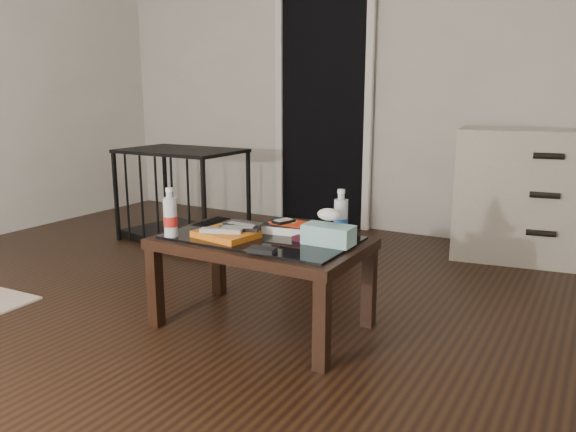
{
  "coord_description": "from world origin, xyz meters",
  "views": [
    {
      "loc": [
        1.75,
        -1.89,
        1.15
      ],
      "look_at": [
        0.42,
        0.43,
        0.55
      ],
      "focal_mm": 35.0,
      "sensor_mm": 36.0,
      "label": 1
    }
  ],
  "objects_px": {
    "water_bottle_left": "(170,212)",
    "water_bottle_right": "(341,214)",
    "textbook": "(291,227)",
    "dresser": "(548,196)",
    "tissue_box": "(329,235)",
    "pet_crate": "(183,211)",
    "coffee_table": "(262,249)"
  },
  "relations": [
    {
      "from": "water_bottle_left",
      "to": "water_bottle_right",
      "type": "xyz_separation_m",
      "value": [
        0.73,
        0.37,
        0.0
      ]
    },
    {
      "from": "water_bottle_right",
      "to": "textbook",
      "type": "bearing_deg",
      "value": 178.88
    },
    {
      "from": "dresser",
      "to": "textbook",
      "type": "bearing_deg",
      "value": -128.28
    },
    {
      "from": "tissue_box",
      "to": "pet_crate",
      "type": "bearing_deg",
      "value": 148.18
    },
    {
      "from": "coffee_table",
      "to": "tissue_box",
      "type": "distance_m",
      "value": 0.36
    },
    {
      "from": "dresser",
      "to": "textbook",
      "type": "distance_m",
      "value": 2.03
    },
    {
      "from": "coffee_table",
      "to": "water_bottle_left",
      "type": "bearing_deg",
      "value": -150.38
    },
    {
      "from": "pet_crate",
      "to": "water_bottle_left",
      "type": "xyz_separation_m",
      "value": [
        1.06,
        -1.33,
        0.35
      ]
    },
    {
      "from": "pet_crate",
      "to": "water_bottle_left",
      "type": "bearing_deg",
      "value": -40.53
    },
    {
      "from": "dresser",
      "to": "coffee_table",
      "type": "bearing_deg",
      "value": -127.95
    },
    {
      "from": "coffee_table",
      "to": "tissue_box",
      "type": "height_order",
      "value": "tissue_box"
    },
    {
      "from": "pet_crate",
      "to": "tissue_box",
      "type": "relative_size",
      "value": 4.34
    },
    {
      "from": "coffee_table",
      "to": "dresser",
      "type": "bearing_deg",
      "value": 60.32
    },
    {
      "from": "coffee_table",
      "to": "pet_crate",
      "type": "relative_size",
      "value": 1.0
    },
    {
      "from": "pet_crate",
      "to": "water_bottle_right",
      "type": "xyz_separation_m",
      "value": [
        1.79,
        -0.96,
        0.35
      ]
    },
    {
      "from": "pet_crate",
      "to": "textbook",
      "type": "distance_m",
      "value": 1.81
    },
    {
      "from": "water_bottle_right",
      "to": "pet_crate",
      "type": "bearing_deg",
      "value": 151.73
    },
    {
      "from": "textbook",
      "to": "tissue_box",
      "type": "bearing_deg",
      "value": -33.96
    },
    {
      "from": "dresser",
      "to": "pet_crate",
      "type": "xyz_separation_m",
      "value": [
        -2.53,
        -0.8,
        -0.22
      ]
    },
    {
      "from": "pet_crate",
      "to": "textbook",
      "type": "bearing_deg",
      "value": -21.38
    },
    {
      "from": "coffee_table",
      "to": "textbook",
      "type": "xyz_separation_m",
      "value": [
        0.08,
        0.16,
        0.09
      ]
    },
    {
      "from": "dresser",
      "to": "pet_crate",
      "type": "bearing_deg",
      "value": -170.79
    },
    {
      "from": "water_bottle_left",
      "to": "water_bottle_right",
      "type": "bearing_deg",
      "value": 26.73
    },
    {
      "from": "dresser",
      "to": "pet_crate",
      "type": "distance_m",
      "value": 2.66
    },
    {
      "from": "coffee_table",
      "to": "water_bottle_right",
      "type": "bearing_deg",
      "value": 23.43
    },
    {
      "from": "coffee_table",
      "to": "pet_crate",
      "type": "distance_m",
      "value": 1.83
    },
    {
      "from": "water_bottle_right",
      "to": "water_bottle_left",
      "type": "bearing_deg",
      "value": -153.27
    },
    {
      "from": "coffee_table",
      "to": "textbook",
      "type": "distance_m",
      "value": 0.19
    },
    {
      "from": "coffee_table",
      "to": "textbook",
      "type": "height_order",
      "value": "textbook"
    },
    {
      "from": "textbook",
      "to": "coffee_table",
      "type": "bearing_deg",
      "value": -124.98
    },
    {
      "from": "coffee_table",
      "to": "water_bottle_left",
      "type": "xyz_separation_m",
      "value": [
        -0.38,
        -0.22,
        0.18
      ]
    },
    {
      "from": "coffee_table",
      "to": "water_bottle_left",
      "type": "relative_size",
      "value": 4.2
    }
  ]
}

